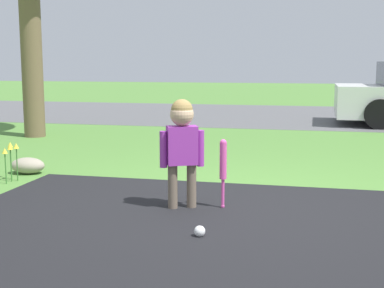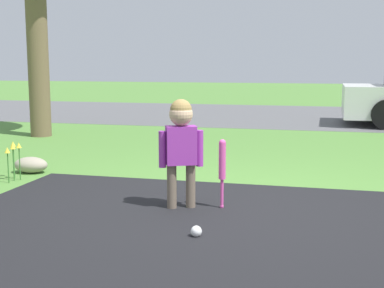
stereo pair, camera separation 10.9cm
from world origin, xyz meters
name	(u,v)px [view 1 (the left image)]	position (x,y,z in m)	size (l,w,h in m)	color
ground_plane	(236,209)	(0.00, 0.00, 0.00)	(60.00, 60.00, 0.00)	#518438
street_strip	(287,115)	(0.00, 8.88, 0.00)	(40.00, 6.00, 0.01)	#59595B
child	(182,138)	(-0.48, -0.08, 0.64)	(0.37, 0.25, 0.99)	#6B5B4C
baseball_bat	(223,164)	(-0.12, 0.00, 0.41)	(0.06, 0.06, 0.63)	#E54CA5
sports_ball	(200,231)	(-0.15, -0.84, 0.04)	(0.09, 0.09, 0.09)	white
flower_bed	(0,152)	(-2.71, 0.54, 0.33)	(0.40, 0.31, 0.43)	#38702D
edging_rock	(28,166)	(-2.64, 0.99, 0.10)	(0.41, 0.29, 0.19)	#9E937F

